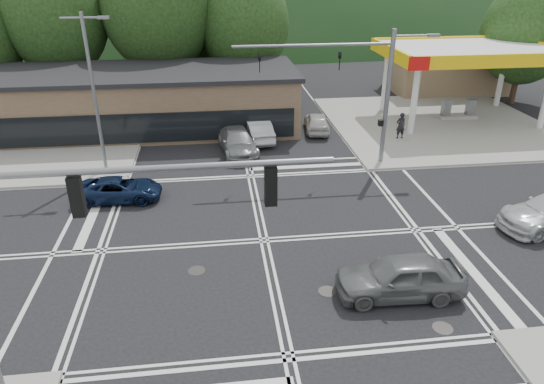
{
  "coord_description": "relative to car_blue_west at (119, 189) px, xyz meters",
  "views": [
    {
      "loc": [
        -1.98,
        -18.65,
        11.57
      ],
      "look_at": [
        0.62,
        2.06,
        1.4
      ],
      "focal_mm": 32.0,
      "sensor_mm": 36.0,
      "label": 1
    }
  ],
  "objects": [
    {
      "name": "signal_mast_sw",
      "position": [
        0.69,
        -13.2,
        4.51
      ],
      "size": [
        9.14,
        0.28,
        8.0
      ],
      "color": "slate",
      "rests_on": "ground"
    },
    {
      "name": "sidewalk_nw",
      "position": [
        -7.92,
        10.0,
        -0.53
      ],
      "size": [
        16.0,
        16.0,
        0.15
      ],
      "primitive_type": "cube",
      "color": "gray",
      "rests_on": "ground"
    },
    {
      "name": "tree_n_c",
      "position": [
        8.08,
        19.0,
        5.88
      ],
      "size": [
        7.6,
        7.6,
        10.87
      ],
      "color": "#382619",
      "rests_on": "ground"
    },
    {
      "name": "hill_north",
      "position": [
        7.08,
        85.0,
        -0.61
      ],
      "size": [
        252.0,
        126.0,
        140.0
      ],
      "primitive_type": "ellipsoid",
      "color": "#183518",
      "rests_on": "ground"
    },
    {
      "name": "sidewalk_ne",
      "position": [
        22.08,
        10.0,
        -0.53
      ],
      "size": [
        16.0,
        16.0,
        0.15
      ],
      "primitive_type": "cube",
      "color": "gray",
      "rests_on": "ground"
    },
    {
      "name": "pedestrian",
      "position": [
        17.91,
        7.04,
        0.45
      ],
      "size": [
        0.71,
        0.5,
        1.82
      ],
      "primitive_type": "imported",
      "rotation": [
        0.0,
        0.0,
        3.25
      ],
      "color": "black",
      "rests_on": "sidewalk_ne"
    },
    {
      "name": "tree_n_b",
      "position": [
        1.08,
        19.0,
        7.18
      ],
      "size": [
        9.0,
        9.0,
        12.98
      ],
      "color": "#382619",
      "rests_on": "ground"
    },
    {
      "name": "signal_mast_ne",
      "position": [
        14.02,
        3.2,
        4.46
      ],
      "size": [
        11.65,
        0.3,
        8.0
      ],
      "color": "slate",
      "rests_on": "ground"
    },
    {
      "name": "streetlight_nw",
      "position": [
        -1.36,
        4.0,
        4.44
      ],
      "size": [
        2.5,
        0.25,
        9.0
      ],
      "color": "slate",
      "rests_on": "ground"
    },
    {
      "name": "car_queue_a",
      "position": [
        8.08,
        8.35,
        0.15
      ],
      "size": [
        2.09,
        4.74,
        1.51
      ],
      "primitive_type": "imported",
      "rotation": [
        0.0,
        0.0,
        3.25
      ],
      "color": "#A9ABB0",
      "rests_on": "ground"
    },
    {
      "name": "tree_n_a",
      "position": [
        -6.92,
        19.0,
        6.53
      ],
      "size": [
        8.0,
        8.0,
        11.75
      ],
      "color": "#382619",
      "rests_on": "ground"
    },
    {
      "name": "car_queue_b",
      "position": [
        12.58,
        9.68,
        0.09
      ],
      "size": [
        2.12,
        4.25,
        1.39
      ],
      "primitive_type": "imported",
      "rotation": [
        0.0,
        0.0,
        3.02
      ],
      "color": "#B2B1AD",
      "rests_on": "ground"
    },
    {
      "name": "car_blue_west",
      "position": [
        0.0,
        0.0,
        0.0
      ],
      "size": [
        4.44,
        2.18,
        1.22
      ],
      "primitive_type": "imported",
      "rotation": [
        0.0,
        0.0,
        1.53
      ],
      "color": "#0C1835",
      "rests_on": "ground"
    },
    {
      "name": "ground",
      "position": [
        7.08,
        -5.0,
        -0.61
      ],
      "size": [
        120.0,
        120.0,
        0.0
      ],
      "primitive_type": "plane",
      "color": "black",
      "rests_on": "ground"
    },
    {
      "name": "convenience_store",
      "position": [
        27.08,
        20.0,
        1.29
      ],
      "size": [
        10.0,
        6.0,
        3.8
      ],
      "primitive_type": "cube",
      "color": "#846B4F",
      "rests_on": "ground"
    },
    {
      "name": "car_grey_center",
      "position": [
        11.69,
        -9.5,
        0.21
      ],
      "size": [
        4.87,
        2.14,
        1.63
      ],
      "primitive_type": "imported",
      "rotation": [
        0.0,
        0.0,
        -1.61
      ],
      "color": "#5D6062",
      "rests_on": "ground"
    },
    {
      "name": "car_northbound",
      "position": [
        6.58,
        6.07,
        0.15
      ],
      "size": [
        2.7,
        5.41,
        1.51
      ],
      "primitive_type": "imported",
      "rotation": [
        0.0,
        0.0,
        0.12
      ],
      "color": "slate",
      "rests_on": "ground"
    },
    {
      "name": "tree_ne",
      "position": [
        31.08,
        15.0,
        5.23
      ],
      "size": [
        7.2,
        7.2,
        9.99
      ],
      "color": "#382619",
      "rests_on": "ground"
    },
    {
      "name": "tree_n_e",
      "position": [
        5.08,
        23.0,
        6.53
      ],
      "size": [
        8.4,
        8.4,
        11.98
      ],
      "color": "#382619",
      "rests_on": "ground"
    },
    {
      "name": "commercial_row",
      "position": [
        -0.92,
        12.0,
        1.39
      ],
      "size": [
        24.0,
        8.0,
        4.0
      ],
      "primitive_type": "cube",
      "color": "brown",
      "rests_on": "ground"
    },
    {
      "name": "gas_station_canopy",
      "position": [
        24.06,
        10.99,
        4.43
      ],
      "size": [
        12.32,
        8.34,
        5.75
      ],
      "color": "silver",
      "rests_on": "ground"
    }
  ]
}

